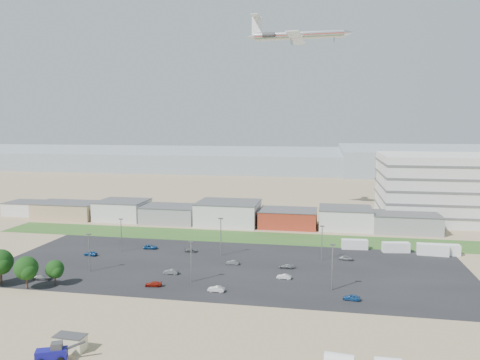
% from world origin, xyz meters
% --- Properties ---
extents(ground, '(700.00, 700.00, 0.00)m').
position_xyz_m(ground, '(0.00, 0.00, 0.00)').
color(ground, '#967F5F').
rests_on(ground, ground).
extents(parking_lot, '(120.00, 50.00, 0.01)m').
position_xyz_m(parking_lot, '(5.00, 20.00, 0.01)').
color(parking_lot, black).
rests_on(parking_lot, ground).
extents(grass_strip, '(160.00, 16.00, 0.02)m').
position_xyz_m(grass_strip, '(0.00, 52.00, 0.01)').
color(grass_strip, '#2B5A21').
rests_on(grass_strip, ground).
extents(hills_backdrop, '(700.00, 200.00, 9.00)m').
position_xyz_m(hills_backdrop, '(40.00, 315.00, 4.50)').
color(hills_backdrop, gray).
rests_on(hills_backdrop, ground).
extents(building_row, '(170.00, 20.00, 8.00)m').
position_xyz_m(building_row, '(-17.00, 71.00, 4.00)').
color(building_row, silver).
rests_on(building_row, ground).
extents(portable_shed, '(5.18, 2.85, 2.55)m').
position_xyz_m(portable_shed, '(-10.75, -28.78, 1.28)').
color(portable_shed, beige).
rests_on(portable_shed, ground).
extents(telehandler, '(7.71, 5.13, 3.06)m').
position_xyz_m(telehandler, '(-11.54, -32.80, 1.53)').
color(telehandler, navy).
rests_on(telehandler, ground).
extents(box_trailer_a, '(7.60, 2.86, 2.80)m').
position_xyz_m(box_trailer_a, '(37.73, 43.45, 1.40)').
color(box_trailer_a, silver).
rests_on(box_trailer_a, ground).
extents(box_trailer_b, '(7.81, 3.46, 2.83)m').
position_xyz_m(box_trailer_b, '(49.13, 42.12, 1.41)').
color(box_trailer_b, silver).
rests_on(box_trailer_b, ground).
extents(box_trailer_c, '(8.53, 3.23, 3.13)m').
position_xyz_m(box_trailer_c, '(58.78, 40.74, 1.57)').
color(box_trailer_c, silver).
rests_on(box_trailer_c, ground).
extents(box_trailer_d, '(8.07, 2.64, 3.01)m').
position_xyz_m(box_trailer_d, '(62.15, 41.60, 1.51)').
color(box_trailer_d, silver).
rests_on(box_trailer_d, ground).
extents(tree_mid, '(6.09, 6.09, 9.13)m').
position_xyz_m(tree_mid, '(-43.38, -2.68, 4.57)').
color(tree_mid, black).
rests_on(tree_mid, ground).
extents(tree_right, '(5.53, 5.53, 8.29)m').
position_xyz_m(tree_right, '(-35.63, -4.41, 4.14)').
color(tree_right, black).
rests_on(tree_right, ground).
extents(tree_near, '(4.37, 4.37, 6.56)m').
position_xyz_m(tree_near, '(-30.84, -1.03, 3.28)').
color(tree_near, black).
rests_on(tree_near, ground).
extents(lightpole_front_l, '(1.12, 0.46, 9.48)m').
position_xyz_m(lightpole_front_l, '(-28.20, 9.79, 4.74)').
color(lightpole_front_l, slate).
rests_on(lightpole_front_l, ground).
extents(lightpole_front_m, '(1.13, 0.47, 9.58)m').
position_xyz_m(lightpole_front_m, '(-1.05, 6.77, 4.79)').
color(lightpole_front_m, slate).
rests_on(lightpole_front_m, ground).
extents(lightpole_front_r, '(1.22, 0.51, 10.33)m').
position_xyz_m(lightpole_front_r, '(30.93, 7.21, 5.17)').
color(lightpole_front_r, slate).
rests_on(lightpole_front_r, ground).
extents(lightpole_back_l, '(1.12, 0.47, 9.51)m').
position_xyz_m(lightpole_back_l, '(-28.34, 28.46, 4.75)').
color(lightpole_back_l, slate).
rests_on(lightpole_back_l, ground).
extents(lightpole_back_m, '(1.24, 0.52, 10.54)m').
position_xyz_m(lightpole_back_m, '(0.70, 29.67, 5.27)').
color(lightpole_back_m, slate).
rests_on(lightpole_back_m, ground).
extents(lightpole_back_r, '(1.11, 0.46, 9.42)m').
position_xyz_m(lightpole_back_r, '(28.38, 29.99, 4.71)').
color(lightpole_back_r, slate).
rests_on(lightpole_back_r, ground).
extents(airliner, '(42.43, 30.01, 12.14)m').
position_xyz_m(airliner, '(17.73, 88.51, 70.00)').
color(airliner, silver).
extents(parked_car_1, '(3.47, 1.46, 1.12)m').
position_xyz_m(parked_car_1, '(19.86, 12.81, 0.56)').
color(parked_car_1, silver).
rests_on(parked_car_1, ground).
extents(parked_car_2, '(3.71, 1.82, 1.22)m').
position_xyz_m(parked_car_2, '(34.91, 1.81, 0.61)').
color(parked_car_2, navy).
rests_on(parked_car_2, ground).
extents(parked_car_3, '(3.95, 1.96, 1.10)m').
position_xyz_m(parked_car_3, '(-8.60, 2.16, 0.55)').
color(parked_car_3, maroon).
rests_on(parked_car_3, ground).
extents(parked_car_4, '(3.64, 1.30, 1.19)m').
position_xyz_m(parked_car_4, '(-7.56, 11.25, 0.60)').
color(parked_car_4, '#595B5E').
rests_on(parked_car_4, ground).
extents(parked_car_5, '(3.96, 1.99, 1.29)m').
position_xyz_m(parked_car_5, '(-34.86, 22.52, 0.65)').
color(parked_car_5, navy).
rests_on(parked_car_5, ground).
extents(parked_car_6, '(3.98, 2.00, 1.11)m').
position_xyz_m(parked_car_6, '(-8.50, 31.46, 0.55)').
color(parked_car_6, '#595B5E').
rests_on(parked_car_6, ground).
extents(parked_car_7, '(3.38, 1.19, 1.11)m').
position_xyz_m(parked_car_7, '(5.64, 21.77, 0.56)').
color(parked_car_7, '#595B5E').
rests_on(parked_car_7, ground).
extents(parked_car_8, '(3.75, 1.67, 1.25)m').
position_xyz_m(parked_car_8, '(34.89, 31.19, 0.63)').
color(parked_car_8, '#A5A5AA').
rests_on(parked_car_8, ground).
extents(parked_car_9, '(4.31, 2.17, 1.17)m').
position_xyz_m(parked_car_9, '(-21.15, 32.43, 0.58)').
color(parked_car_9, navy).
rests_on(parked_car_9, ground).
extents(parked_car_10, '(4.58, 2.35, 1.27)m').
position_xyz_m(parked_car_10, '(-35.86, 1.74, 0.64)').
color(parked_car_10, '#595B5E').
rests_on(parked_car_10, ground).
extents(parked_car_12, '(3.89, 1.61, 1.12)m').
position_xyz_m(parked_car_12, '(19.58, 21.09, 0.56)').
color(parked_car_12, '#A5A5AA').
rests_on(parked_car_12, ground).
extents(parked_car_13, '(3.78, 1.53, 1.22)m').
position_xyz_m(parked_car_13, '(6.12, 1.52, 0.61)').
color(parked_car_13, silver).
rests_on(parked_car_13, ground).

